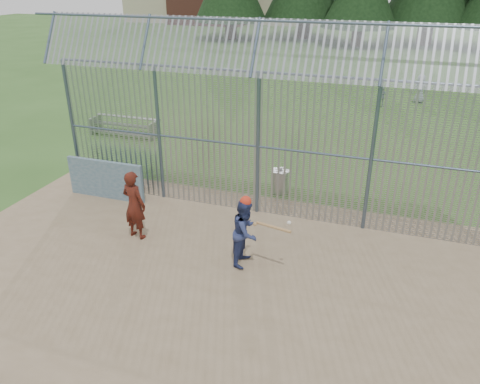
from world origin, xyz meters
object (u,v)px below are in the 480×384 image
at_px(onlooker, 134,205).
at_px(trash_can, 280,181).
at_px(batter, 246,232).
at_px(bleacher, 125,126).
at_px(dugout_wall, 106,179).

relative_size(onlooker, trash_can, 2.24).
distance_m(batter, bleacher, 10.91).
relative_size(batter, bleacher, 0.54).
xyz_separation_m(dugout_wall, onlooker, (2.05, -1.77, 0.32)).
bearing_deg(trash_can, onlooker, -126.21).
relative_size(onlooker, bleacher, 0.61).
relative_size(dugout_wall, trash_can, 3.05).
bearing_deg(batter, onlooker, 87.89).
bearing_deg(trash_can, bleacher, 155.87).
distance_m(dugout_wall, onlooker, 2.73).
relative_size(trash_can, bleacher, 0.27).
bearing_deg(dugout_wall, trash_can, 23.30).
bearing_deg(batter, bleacher, 48.35).
xyz_separation_m(onlooker, trash_can, (2.84, 3.88, -0.56)).
bearing_deg(onlooker, batter, -172.88).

